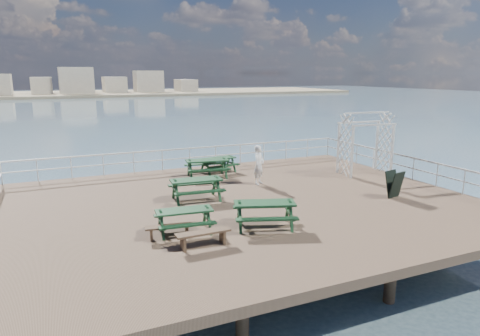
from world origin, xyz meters
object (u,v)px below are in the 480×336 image
trellis_arbor (365,147)px  person (259,165)px  flat_bench_far (203,235)px  picnic_table_c (207,164)px  picnic_table_d (184,216)px  picnic_table_b (218,162)px  picnic_table_e (265,209)px  flat_bench_near (169,229)px  picnic_table_a (196,185)px

trellis_arbor → person: bearing=-177.2°
person → flat_bench_far: bearing=-166.7°
picnic_table_c → flat_bench_far: size_ratio=1.37×
picnic_table_c → picnic_table_d: bearing=-106.4°
picnic_table_b → trellis_arbor: size_ratio=0.62×
picnic_table_e → flat_bench_near: picnic_table_e is taller
picnic_table_e → flat_bench_near: bearing=-165.8°
picnic_table_e → person: bearing=85.0°
flat_bench_near → flat_bench_far: (0.74, -1.03, 0.04)m
picnic_table_b → flat_bench_near: bearing=-128.4°
picnic_table_a → person: 3.62m
picnic_table_a → flat_bench_far: 4.76m
trellis_arbor → picnic_table_e: bearing=-143.8°
picnic_table_a → person: person is taller
picnic_table_a → picnic_table_d: (-1.47, -3.24, -0.07)m
flat_bench_near → trellis_arbor: size_ratio=0.48×
picnic_table_d → trellis_arbor: 11.45m
picnic_table_b → picnic_table_c: 1.18m
picnic_table_c → flat_bench_near: (-3.74, -7.01, -0.32)m
picnic_table_b → person: bearing=-82.5°
flat_bench_far → person: (4.70, 5.81, 0.54)m
picnic_table_b → picnic_table_d: size_ratio=1.02×
picnic_table_c → picnic_table_b: bearing=50.1°
picnic_table_c → flat_bench_far: picnic_table_c is taller
picnic_table_c → picnic_table_d: size_ratio=1.18×
trellis_arbor → picnic_table_a: bearing=-168.5°
picnic_table_e → person: size_ratio=1.34×
picnic_table_d → flat_bench_far: bearing=-77.0°
picnic_table_a → flat_bench_near: (-2.05, -3.54, -0.31)m
picnic_table_a → picnic_table_e: size_ratio=0.89×
picnic_table_c → trellis_arbor: 7.91m
flat_bench_far → picnic_table_e: bearing=16.0°
picnic_table_b → trellis_arbor: (6.58, -3.29, 0.83)m
person → picnic_table_a: bearing=162.3°
flat_bench_near → person: person is taller
picnic_table_b → picnic_table_d: (-4.05, -7.48, 0.00)m
picnic_table_d → picnic_table_e: picnic_table_e is taller
flat_bench_near → picnic_table_a: bearing=68.7°
picnic_table_a → flat_bench_far: bearing=-101.0°
picnic_table_e → person: person is taller
picnic_table_a → flat_bench_far: picnic_table_a is taller
picnic_table_e → flat_bench_far: bearing=-143.2°
picnic_table_d → flat_bench_far: picnic_table_d is taller
picnic_table_b → flat_bench_far: bearing=-121.4°
flat_bench_near → picnic_table_b: bearing=68.0°
flat_bench_near → flat_bench_far: 1.27m
picnic_table_a → person: (3.39, 1.24, 0.27)m
picnic_table_c → person: size_ratio=1.26×
picnic_table_a → picnic_table_c: picnic_table_c is taller
picnic_table_c → picnic_table_a: bearing=-107.3°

